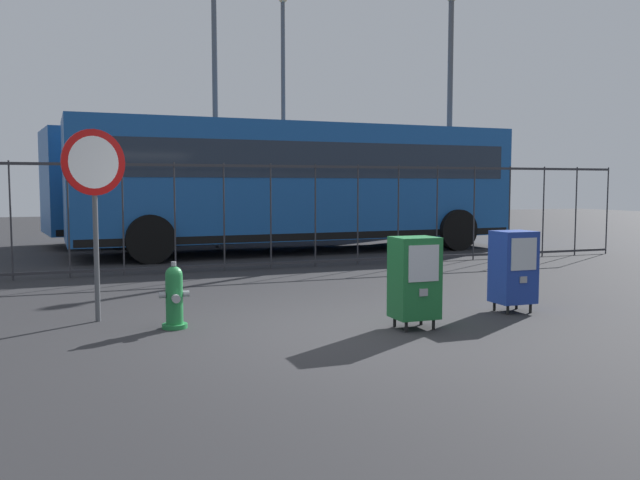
# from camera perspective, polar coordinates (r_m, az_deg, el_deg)

# --- Properties ---
(ground_plane) EXTENTS (60.00, 60.00, 0.00)m
(ground_plane) POSITION_cam_1_polar(r_m,az_deg,el_deg) (7.29, 1.06, -7.87)
(ground_plane) COLOR #262628
(fire_hydrant) EXTENTS (0.33, 0.32, 0.75)m
(fire_hydrant) POSITION_cam_1_polar(r_m,az_deg,el_deg) (7.57, -12.38, -4.79)
(fire_hydrant) COLOR #1E7238
(fire_hydrant) RESTS_ON ground_plane
(newspaper_box_primary) EXTENTS (0.48, 0.42, 1.02)m
(newspaper_box_primary) POSITION_cam_1_polar(r_m,az_deg,el_deg) (7.43, 8.10, -3.21)
(newspaper_box_primary) COLOR black
(newspaper_box_primary) RESTS_ON ground_plane
(newspaper_box_secondary) EXTENTS (0.48, 0.42, 1.02)m
(newspaper_box_secondary) POSITION_cam_1_polar(r_m,az_deg,el_deg) (8.66, 16.24, -2.22)
(newspaper_box_secondary) COLOR black
(newspaper_box_secondary) RESTS_ON ground_plane
(stop_sign) EXTENTS (0.71, 0.31, 2.23)m
(stop_sign) POSITION_cam_1_polar(r_m,az_deg,el_deg) (8.09, -18.77, 4.55)
(stop_sign) COLOR #4C4F54
(stop_sign) RESTS_ON ground_plane
(fence_barrier) EXTENTS (18.03, 0.04, 2.00)m
(fence_barrier) POSITION_cam_1_polar(r_m,az_deg,el_deg) (12.45, -8.23, 2.03)
(fence_barrier) COLOR #2D2D33
(fence_barrier) RESTS_ON ground_plane
(bus_near) EXTENTS (10.59, 3.09, 3.00)m
(bus_near) POSITION_cam_1_polar(r_m,az_deg,el_deg) (15.97, -1.87, 5.14)
(bus_near) COLOR #19519E
(bus_near) RESTS_ON ground_plane
(bus_far) EXTENTS (10.74, 3.87, 3.00)m
(bus_far) POSITION_cam_1_polar(r_m,az_deg,el_deg) (19.40, -6.90, 5.03)
(bus_far) COLOR #19519E
(bus_far) RESTS_ON ground_plane
(street_light_near_left) EXTENTS (0.32, 0.32, 8.31)m
(street_light_near_left) POSITION_cam_1_polar(r_m,az_deg,el_deg) (17.33, -9.01, 15.11)
(street_light_near_left) COLOR #4C4F54
(street_light_near_left) RESTS_ON ground_plane
(street_light_near_right) EXTENTS (0.32, 0.32, 6.57)m
(street_light_near_right) POSITION_cam_1_polar(r_m,az_deg,el_deg) (17.82, 11.08, 11.88)
(street_light_near_right) COLOR #4C4F54
(street_light_near_right) RESTS_ON ground_plane
(street_light_far_left) EXTENTS (0.32, 0.32, 7.68)m
(street_light_far_left) POSITION_cam_1_polar(r_m,az_deg,el_deg) (21.82, -3.17, 12.13)
(street_light_far_left) COLOR #4C4F54
(street_light_far_left) RESTS_ON ground_plane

